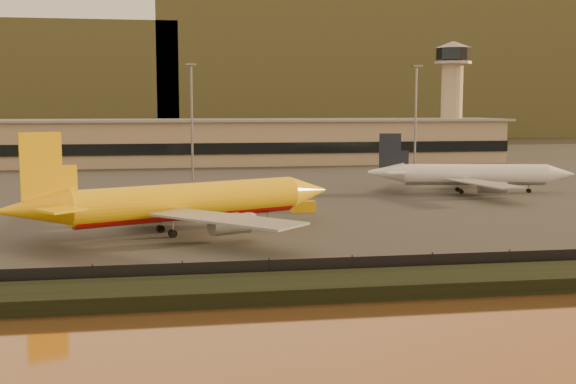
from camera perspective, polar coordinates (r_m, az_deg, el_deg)
The scene contains 12 objects.
ground at distance 81.56m, azimuth 1.42°, elevation -4.97°, with size 900.00×900.00×0.00m, color black.
embankment at distance 65.21m, azimuth 4.24°, elevation -7.38°, with size 320.00×7.00×1.40m, color black.
tarmac at distance 174.85m, azimuth -4.42°, elevation 1.40°, with size 320.00×220.00×0.20m, color #2D2D2D.
perimeter_fence at distance 68.86m, azimuth 3.46°, elevation -6.09°, with size 300.00×0.05×2.20m, color black.
terminal_building at distance 204.22m, azimuth -9.26°, elevation 3.85°, with size 202.00×25.00×12.60m.
control_tower at distance 226.05m, azimuth 12.84°, elevation 7.97°, with size 11.20×11.20×35.50m.
apron_light_masts at distance 156.31m, azimuth 1.69°, elevation 6.50°, with size 152.20×12.20×25.40m.
distant_hills at distance 418.70m, azimuth -10.28°, elevation 8.79°, with size 470.00×160.00×70.00m.
dhl_cargo_jet at distance 94.25m, azimuth -8.27°, elevation -0.83°, with size 43.04×40.74×13.46m.
white_narrowbody_jet at distance 141.08m, azimuth 14.25°, elevation 1.31°, with size 38.93×37.48×11.23m.
gse_vehicle_yellow at distance 112.21m, azimuth 1.19°, elevation -1.16°, with size 3.76×1.69×1.69m, color yellow.
gse_vehicle_white at distance 118.35m, azimuth -8.49°, elevation -0.73°, with size 4.52×2.04×2.04m, color white.
Camera 1 is at (-14.99, -78.40, 16.76)m, focal length 45.00 mm.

